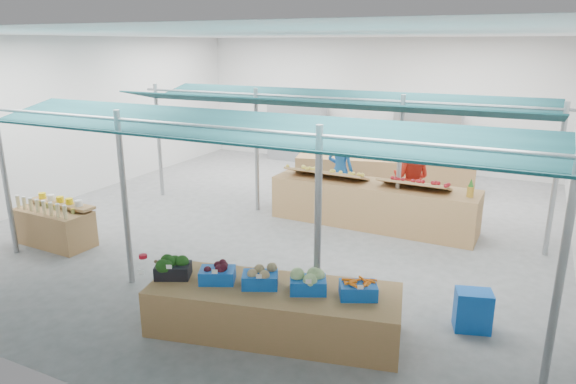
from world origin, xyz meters
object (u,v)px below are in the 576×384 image
object	(u,v)px
crate_stack	(473,310)
vendor_right	(411,178)
vendor_left	(340,170)
bottle_shelf	(56,225)
veg_counter	(274,310)
fruit_counter	(372,204)

from	to	relation	value
crate_stack	vendor_right	world-z (taller)	vendor_right
vendor_left	vendor_right	size ratio (longest dim) A/B	1.00
bottle_shelf	vendor_right	bearing A→B (deg)	41.93
veg_counter	vendor_left	size ratio (longest dim) A/B	1.93
vendor_left	vendor_right	bearing A→B (deg)	-178.70
fruit_counter	vendor_left	distance (m)	1.68
bottle_shelf	fruit_counter	distance (m)	6.81
bottle_shelf	veg_counter	world-z (taller)	bottle_shelf
vendor_left	vendor_right	world-z (taller)	same
bottle_shelf	vendor_right	distance (m)	7.97
bottle_shelf	crate_stack	world-z (taller)	bottle_shelf
vendor_left	bottle_shelf	bearing A→B (deg)	50.74
fruit_counter	crate_stack	world-z (taller)	fruit_counter
fruit_counter	vendor_right	distance (m)	1.32
fruit_counter	crate_stack	bearing A→B (deg)	-53.12
veg_counter	fruit_counter	world-z (taller)	fruit_counter
bottle_shelf	vendor_right	world-z (taller)	vendor_right
fruit_counter	vendor_right	bearing A→B (deg)	62.69
bottle_shelf	crate_stack	distance (m)	8.18
crate_stack	bottle_shelf	bearing A→B (deg)	-178.05
crate_stack	veg_counter	bearing A→B (deg)	-152.92
crate_stack	vendor_right	size ratio (longest dim) A/B	0.33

